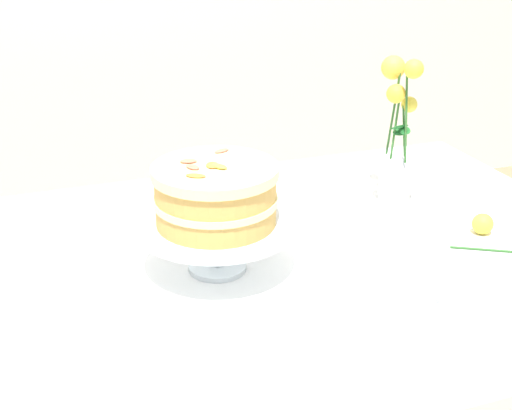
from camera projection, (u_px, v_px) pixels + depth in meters
dining_table at (285, 302)px, 1.38m from camera, size 1.40×1.00×0.74m
linen_napkin at (217, 270)px, 1.31m from camera, size 0.33×0.33×0.00m
cake_stand at (217, 231)px, 1.28m from camera, size 0.29×0.29×0.10m
layer_cake at (216, 194)px, 1.25m from camera, size 0.23×0.23×0.12m
flower_vase at (397, 144)px, 1.58m from camera, size 0.09×0.12×0.33m
teacup at (412, 302)px, 1.17m from camera, size 0.13×0.13×0.06m
fallen_rose at (483, 225)px, 1.45m from camera, size 0.12×0.13×0.04m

